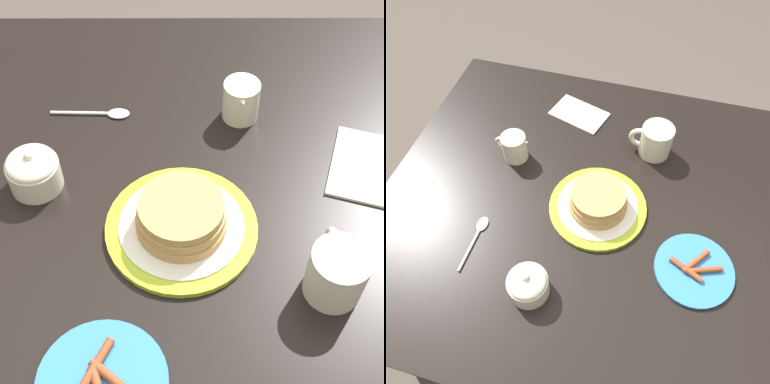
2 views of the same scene
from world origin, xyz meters
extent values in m
plane|color=#51473F|center=(0.00, 0.00, 0.00)|extent=(8.00, 8.00, 0.00)
cube|color=black|center=(0.00, 0.00, 0.73)|extent=(1.26, 1.03, 0.03)
cube|color=black|center=(-0.57, -0.45, 0.36)|extent=(0.07, 0.07, 0.71)
cube|color=black|center=(0.57, -0.45, 0.36)|extent=(0.07, 0.07, 0.71)
cube|color=black|center=(0.57, 0.45, 0.36)|extent=(0.07, 0.07, 0.71)
cylinder|color=#AAC628|center=(0.02, 0.01, 0.75)|extent=(0.27, 0.27, 0.01)
cylinder|color=white|center=(0.02, 0.01, 0.76)|extent=(0.22, 0.22, 0.00)
cylinder|color=tan|center=(0.02, 0.01, 0.77)|extent=(0.16, 0.16, 0.02)
cylinder|color=tan|center=(0.02, 0.01, 0.79)|extent=(0.15, 0.15, 0.02)
cylinder|color=tan|center=(0.02, 0.01, 0.81)|extent=(0.14, 0.14, 0.02)
cylinder|color=#337AC6|center=(-0.25, 0.12, 0.75)|extent=(0.20, 0.20, 0.01)
cylinder|color=brown|center=(-0.27, 0.12, 0.76)|extent=(0.09, 0.04, 0.01)
cylinder|color=brown|center=(-0.22, 0.13, 0.76)|extent=(0.09, 0.05, 0.01)
cylinder|color=brown|center=(-0.25, 0.10, 0.76)|extent=(0.07, 0.08, 0.01)
cylinder|color=beige|center=(-0.09, -0.24, 0.79)|extent=(0.09, 0.09, 0.10)
torus|color=beige|center=(-0.04, -0.24, 0.79)|extent=(0.07, 0.01, 0.07)
cylinder|color=brown|center=(-0.09, -0.24, 0.83)|extent=(0.08, 0.08, 0.00)
cylinder|color=beige|center=(0.31, -0.11, 0.78)|extent=(0.07, 0.07, 0.08)
cone|color=beige|center=(0.27, -0.11, 0.81)|extent=(0.04, 0.03, 0.04)
torus|color=beige|center=(0.34, -0.11, 0.79)|extent=(0.05, 0.01, 0.05)
cylinder|color=beige|center=(0.13, 0.28, 0.77)|extent=(0.10, 0.10, 0.06)
ellipsoid|color=beige|center=(0.13, 0.28, 0.80)|extent=(0.09, 0.09, 0.03)
sphere|color=beige|center=(0.13, 0.28, 0.82)|extent=(0.02, 0.02, 0.02)
cube|color=silver|center=(0.17, -0.33, 0.75)|extent=(0.20, 0.16, 0.01)
cylinder|color=silver|center=(0.31, 0.22, 0.75)|extent=(0.01, 0.12, 0.01)
ellipsoid|color=silver|center=(0.31, 0.14, 0.75)|extent=(0.03, 0.05, 0.01)
camera|label=1|loc=(-0.55, -0.01, 1.60)|focal=55.00mm
camera|label=2|loc=(-0.07, 0.55, 1.61)|focal=35.00mm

